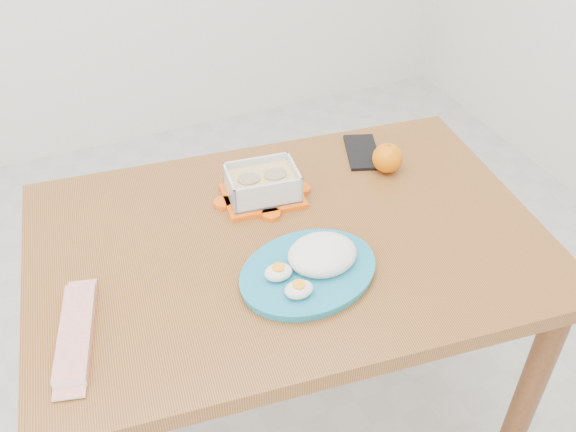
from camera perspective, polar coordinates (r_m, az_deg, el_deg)
name	(u,v)px	position (r m, az deg, el deg)	size (l,w,h in m)	color
dining_table	(288,272)	(1.48, 0.00, -5.03)	(1.19, 0.86, 0.75)	brown
food_container	(262,185)	(1.50, -2.28, 2.81)	(0.20, 0.16, 0.08)	#FF5907
orange_fruit	(387,158)	(1.61, 8.82, 5.11)	(0.07, 0.07, 0.07)	orange
rice_plate	(313,264)	(1.31, 2.22, -4.29)	(0.35, 0.35, 0.08)	teal
candy_bar	(76,333)	(1.27, -18.35, -9.82)	(0.23, 0.06, 0.02)	red
smartphone	(362,152)	(1.68, 6.62, 5.67)	(0.08, 0.16, 0.01)	black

